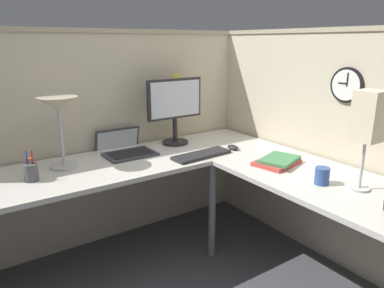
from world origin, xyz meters
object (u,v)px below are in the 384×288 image
object	(u,v)px
keyboard	(202,155)
book_stack	(278,161)
coffee_mug	(322,176)
desk_lamp_dome	(58,110)
monitor	(175,106)
pen_cup	(31,172)
wall_clock	(347,85)
computer_mouse	(233,147)
desk_lamp_paper	(368,119)
laptop	(124,149)

from	to	relation	value
keyboard	book_stack	world-z (taller)	book_stack
coffee_mug	keyboard	bearing A→B (deg)	108.46
desk_lamp_dome	monitor	bearing A→B (deg)	4.67
book_stack	pen_cup	bearing A→B (deg)	156.83
coffee_mug	wall_clock	distance (m)	0.64
computer_mouse	keyboard	bearing A→B (deg)	-179.62
book_stack	desk_lamp_dome	bearing A→B (deg)	148.09
monitor	keyboard	size ratio (longest dim) A/B	1.16
desk_lamp_dome	book_stack	bearing A→B (deg)	-31.91
monitor	computer_mouse	xyz separation A→B (m)	(0.26, -0.38, -0.28)
pen_cup	wall_clock	bearing A→B (deg)	-23.98
desk_lamp_dome	coffee_mug	distance (m)	1.58
monitor	desk_lamp_dome	distance (m)	0.87
desk_lamp_paper	wall_clock	size ratio (longest dim) A/B	2.41
pen_cup	keyboard	bearing A→B (deg)	-9.36
book_stack	keyboard	bearing A→B (deg)	126.87
keyboard	desk_lamp_dome	size ratio (longest dim) A/B	0.97
desk_lamp_paper	desk_lamp_dome	bearing A→B (deg)	134.11
keyboard	wall_clock	xyz separation A→B (m)	(0.68, -0.60, 0.49)
computer_mouse	wall_clock	size ratio (longest dim) A/B	0.47
book_stack	computer_mouse	bearing A→B (deg)	93.27
monitor	laptop	bearing A→B (deg)	177.80
keyboard	desk_lamp_paper	xyz separation A→B (m)	(0.36, -0.94, 0.37)
keyboard	computer_mouse	size ratio (longest dim) A/B	4.13
keyboard	desk_lamp_dome	distance (m)	0.97
pen_cup	book_stack	distance (m)	1.49
book_stack	wall_clock	distance (m)	0.64
computer_mouse	desk_lamp_dome	distance (m)	1.22
monitor	coffee_mug	world-z (taller)	monitor
coffee_mug	computer_mouse	bearing A→B (deg)	88.21
computer_mouse	monitor	bearing A→B (deg)	125.09
book_stack	laptop	bearing A→B (deg)	131.23
keyboard	desk_lamp_paper	world-z (taller)	desk_lamp_paper
laptop	coffee_mug	distance (m)	1.35
laptop	keyboard	distance (m)	0.56
book_stack	wall_clock	size ratio (longest dim) A/B	1.49
laptop	monitor	bearing A→B (deg)	-2.20
desk_lamp_paper	monitor	bearing A→B (deg)	104.60
desk_lamp_dome	book_stack	xyz separation A→B (m)	(1.15, -0.72, -0.34)
monitor	coffee_mug	bearing A→B (deg)	-78.30
laptop	book_stack	distance (m)	1.07
monitor	desk_lamp_paper	size ratio (longest dim) A/B	0.94
laptop	computer_mouse	distance (m)	0.79
computer_mouse	wall_clock	bearing A→B (deg)	-56.72
desk_lamp_dome	wall_clock	size ratio (longest dim) A/B	2.02
laptop	desk_lamp_paper	bearing A→B (deg)	-60.30
laptop	desk_lamp_paper	size ratio (longest dim) A/B	0.72
laptop	book_stack	bearing A→B (deg)	-48.77
desk_lamp_paper	wall_clock	distance (m)	0.48
desk_lamp_paper	keyboard	bearing A→B (deg)	111.16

